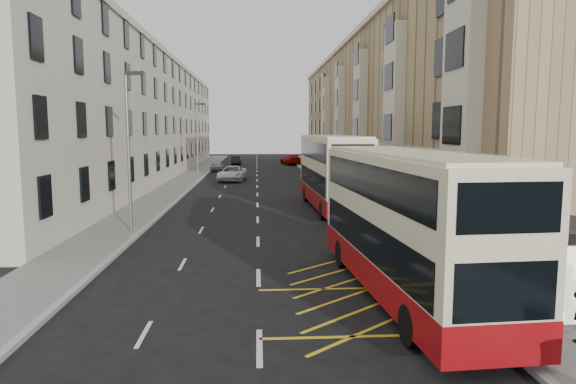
{
  "coord_description": "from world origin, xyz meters",
  "views": [
    {
      "loc": [
        -0.03,
        -14.01,
        5.28
      ],
      "look_at": [
        1.22,
        6.55,
        2.79
      ],
      "focal_mm": 32.0,
      "sensor_mm": 36.0,
      "label": 1
    }
  ],
  "objects": [
    {
      "name": "guard_railing",
      "position": [
        6.25,
        5.75,
        0.86
      ],
      "size": [
        0.06,
        6.56,
        1.01
      ],
      "color": "red",
      "rests_on": "pavement_right"
    },
    {
      "name": "kerb_right",
      "position": [
        6.0,
        30.0,
        0.07
      ],
      "size": [
        0.25,
        120.0,
        0.15
      ],
      "primitive_type": "cube",
      "color": "#9A9995",
      "rests_on": "ground"
    },
    {
      "name": "terrace_right",
      "position": [
        14.88,
        45.38,
        7.52
      ],
      "size": [
        10.75,
        79.0,
        15.25
      ],
      "color": "tan",
      "rests_on": "ground"
    },
    {
      "name": "pedestrian_far",
      "position": [
        6.35,
        2.54,
        1.07
      ],
      "size": [
        1.15,
        0.98,
        1.85
      ],
      "primitive_type": "imported",
      "rotation": [
        0.0,
        0.0,
        2.54
      ],
      "color": "black",
      "rests_on": "pavement_right"
    },
    {
      "name": "road_markings",
      "position": [
        0.0,
        45.0,
        0.01
      ],
      "size": [
        10.0,
        110.0,
        0.01
      ],
      "primitive_type": null,
      "color": "silver",
      "rests_on": "ground"
    },
    {
      "name": "street_lamp_near",
      "position": [
        -6.35,
        12.0,
        4.64
      ],
      "size": [
        0.93,
        0.18,
        8.0
      ],
      "color": "gray",
      "rests_on": "pavement_left"
    },
    {
      "name": "car_red",
      "position": [
        5.2,
        64.32,
        0.8
      ],
      "size": [
        3.3,
        5.86,
        1.6
      ],
      "primitive_type": "imported",
      "rotation": [
        0.0,
        0.0,
        3.34
      ],
      "color": "#990301",
      "rests_on": "ground"
    },
    {
      "name": "car_silver",
      "position": [
        -5.14,
        52.6,
        0.64
      ],
      "size": [
        1.76,
        3.84,
        1.28
      ],
      "primitive_type": "imported",
      "rotation": [
        0.0,
        0.0,
        -0.07
      ],
      "color": "#929499",
      "rests_on": "ground"
    },
    {
      "name": "double_decker_rear",
      "position": [
        5.0,
        19.73,
        2.5
      ],
      "size": [
        3.19,
        12.39,
        4.91
      ],
      "rotation": [
        0.0,
        0.0,
        0.03
      ],
      "color": "beige",
      "rests_on": "ground"
    },
    {
      "name": "double_decker_front",
      "position": [
        4.65,
        1.62,
        2.36
      ],
      "size": [
        3.4,
        11.74,
        4.63
      ],
      "rotation": [
        0.0,
        0.0,
        0.06
      ],
      "color": "beige",
      "rests_on": "ground"
    },
    {
      "name": "street_lamp_far",
      "position": [
        -6.35,
        42.0,
        4.64
      ],
      "size": [
        0.93,
        0.18,
        8.0
      ],
      "color": "gray",
      "rests_on": "pavement_left"
    },
    {
      "name": "ground",
      "position": [
        0.0,
        0.0,
        0.0
      ],
      "size": [
        200.0,
        200.0,
        0.0
      ],
      "primitive_type": "plane",
      "color": "black",
      "rests_on": "ground"
    },
    {
      "name": "pavement_left",
      "position": [
        -7.5,
        30.0,
        0.07
      ],
      "size": [
        3.0,
        120.0,
        0.15
      ],
      "primitive_type": "cube",
      "color": "slate",
      "rests_on": "ground"
    },
    {
      "name": "terrace_left",
      "position": [
        -13.43,
        45.5,
        6.52
      ],
      "size": [
        9.18,
        79.0,
        13.25
      ],
      "color": "beige",
      "rests_on": "ground"
    },
    {
      "name": "bus_shelter",
      "position": [
        8.34,
        -0.39,
        2.14
      ],
      "size": [
        1.65,
        4.25,
        2.7
      ],
      "color": "black",
      "rests_on": "pavement_right"
    },
    {
      "name": "pavement_right",
      "position": [
        8.0,
        30.0,
        0.07
      ],
      "size": [
        4.0,
        120.0,
        0.15
      ],
      "primitive_type": "cube",
      "color": "slate",
      "rests_on": "ground"
    },
    {
      "name": "car_dark",
      "position": [
        -3.23,
        64.51,
        0.68
      ],
      "size": [
        1.78,
        4.23,
        1.36
      ],
      "primitive_type": "imported",
      "rotation": [
        0.0,
        0.0,
        0.08
      ],
      "color": "black",
      "rests_on": "ground"
    },
    {
      "name": "kerb_left",
      "position": [
        -6.0,
        30.0,
        0.07
      ],
      "size": [
        0.25,
        120.0,
        0.15
      ],
      "primitive_type": "cube",
      "color": "#9A9995",
      "rests_on": "ground"
    },
    {
      "name": "white_van",
      "position": [
        -2.58,
        39.67,
        0.78
      ],
      "size": [
        3.15,
        5.83,
        1.55
      ],
      "primitive_type": "imported",
      "rotation": [
        0.0,
        0.0,
        -0.11
      ],
      "color": "silver",
      "rests_on": "ground"
    }
  ]
}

